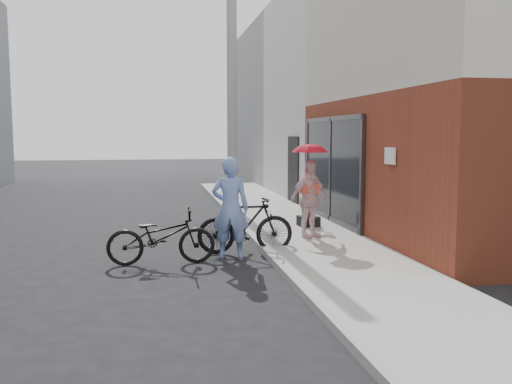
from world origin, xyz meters
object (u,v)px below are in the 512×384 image
object	(u,v)px
planter	(308,221)
bike_left	(161,237)
officer	(230,208)
bike_right	(245,225)
utility_pole	(232,87)
kimono_woman	(309,199)

from	to	relation	value
planter	bike_left	bearing A→B (deg)	-142.11
officer	bike_right	bearing A→B (deg)	-116.00
utility_pole	bike_right	bearing A→B (deg)	-95.50
bike_left	kimono_woman	xyz separation A→B (m)	(2.98, 1.29, 0.43)
kimono_woman	planter	bearing A→B (deg)	49.40
officer	bike_right	distance (m)	0.64
bike_right	kimono_woman	size ratio (longest dim) A/B	1.14
officer	planter	bearing A→B (deg)	-117.10
bike_right	planter	size ratio (longest dim) A/B	4.16
bike_left	bike_right	bearing A→B (deg)	-68.60
bike_left	kimono_woman	size ratio (longest dim) A/B	1.16
bike_left	bike_right	size ratio (longest dim) A/B	1.01
bike_right	kimono_woman	bearing A→B (deg)	-63.97
planter	officer	bearing A→B (deg)	-131.51
planter	utility_pole	bearing A→B (deg)	112.26
bike_left	kimono_woman	distance (m)	3.28
kimono_woman	planter	distance (m)	1.53
kimono_woman	officer	bearing A→B (deg)	-173.25
bike_right	officer	bearing A→B (deg)	139.69
utility_pole	officer	size ratio (longest dim) A/B	3.85
bike_left	planter	world-z (taller)	bike_left
kimono_woman	planter	xyz separation A→B (m)	(0.37, 1.32, -0.67)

